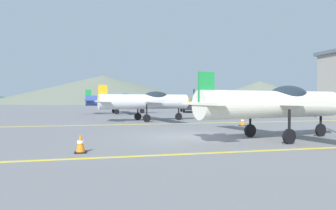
{
  "coord_description": "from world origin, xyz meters",
  "views": [
    {
      "loc": [
        -3.95,
        -12.38,
        1.7
      ],
      "look_at": [
        1.19,
        10.0,
        1.2
      ],
      "focal_mm": 31.86,
      "sensor_mm": 36.0,
      "label": 1
    }
  ],
  "objects_px": {
    "airplane_mid": "(148,101)",
    "traffic_cone_front": "(80,144)",
    "traffic_cone_side": "(242,121)",
    "airplane_near": "(278,103)",
    "airplane_far": "(120,100)",
    "car_sedan": "(190,105)"
  },
  "relations": [
    {
      "from": "airplane_mid",
      "to": "traffic_cone_front",
      "type": "relative_size",
      "value": 15.16
    },
    {
      "from": "traffic_cone_front",
      "to": "traffic_cone_side",
      "type": "bearing_deg",
      "value": 38.28
    },
    {
      "from": "airplane_near",
      "to": "car_sedan",
      "type": "distance_m",
      "value": 25.03
    },
    {
      "from": "traffic_cone_side",
      "to": "car_sedan",
      "type": "bearing_deg",
      "value": 82.84
    },
    {
      "from": "airplane_near",
      "to": "airplane_mid",
      "type": "distance_m",
      "value": 11.92
    },
    {
      "from": "airplane_mid",
      "to": "airplane_near",
      "type": "bearing_deg",
      "value": -72.57
    },
    {
      "from": "airplane_mid",
      "to": "traffic_cone_side",
      "type": "relative_size",
      "value": 15.16
    },
    {
      "from": "traffic_cone_side",
      "to": "airplane_near",
      "type": "bearing_deg",
      "value": -103.75
    },
    {
      "from": "airplane_mid",
      "to": "traffic_cone_front",
      "type": "xyz_separation_m",
      "value": [
        -4.2,
        -12.69,
        -1.22
      ]
    },
    {
      "from": "car_sedan",
      "to": "traffic_cone_front",
      "type": "height_order",
      "value": "car_sedan"
    },
    {
      "from": "airplane_far",
      "to": "car_sedan",
      "type": "height_order",
      "value": "airplane_far"
    },
    {
      "from": "traffic_cone_front",
      "to": "traffic_cone_side",
      "type": "distance_m",
      "value": 11.76
    },
    {
      "from": "airplane_mid",
      "to": "airplane_far",
      "type": "height_order",
      "value": "same"
    },
    {
      "from": "traffic_cone_side",
      "to": "airplane_far",
      "type": "bearing_deg",
      "value": 110.89
    },
    {
      "from": "airplane_near",
      "to": "airplane_mid",
      "type": "bearing_deg",
      "value": 107.43
    },
    {
      "from": "airplane_near",
      "to": "car_sedan",
      "type": "xyz_separation_m",
      "value": [
        3.82,
        24.72,
        -0.66
      ]
    },
    {
      "from": "airplane_mid",
      "to": "traffic_cone_front",
      "type": "distance_m",
      "value": 13.42
    },
    {
      "from": "car_sedan",
      "to": "traffic_cone_front",
      "type": "bearing_deg",
      "value": -113.99
    },
    {
      "from": "traffic_cone_front",
      "to": "traffic_cone_side",
      "type": "xyz_separation_m",
      "value": [
        9.23,
        7.28,
        0.0
      ]
    },
    {
      "from": "car_sedan",
      "to": "airplane_mid",
      "type": "bearing_deg",
      "value": -118.97
    },
    {
      "from": "airplane_far",
      "to": "airplane_near",
      "type": "bearing_deg",
      "value": -77.73
    },
    {
      "from": "car_sedan",
      "to": "airplane_near",
      "type": "bearing_deg",
      "value": -98.78
    }
  ]
}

